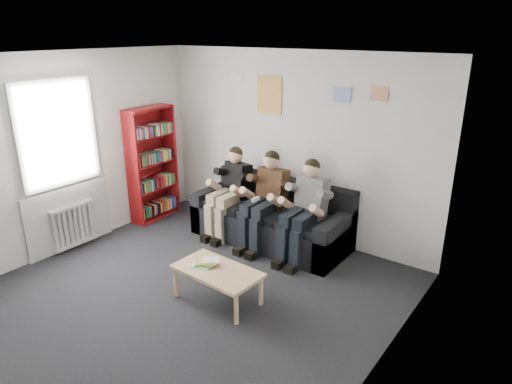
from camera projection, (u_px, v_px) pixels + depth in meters
room_shell at (164, 193)px, 4.72m from camera, size 5.00×5.00×5.00m
sofa at (272, 220)px, 6.66m from camera, size 2.30×0.94×0.89m
bookshelf at (153, 164)px, 7.29m from camera, size 0.27×0.82×1.82m
coffee_table at (217, 273)px, 5.15m from camera, size 1.00×0.55×0.40m
game_cases at (206, 263)px, 5.22m from camera, size 0.27×0.24×0.06m
person_left at (229, 193)px, 6.74m from camera, size 0.39×0.84×1.33m
person_middle at (264, 201)px, 6.38m from camera, size 0.41×0.88×1.37m
person_right at (303, 211)px, 6.03m from camera, size 0.41×0.87×1.36m
radiator at (73, 225)px, 6.41m from camera, size 0.10×0.64×0.60m
window at (64, 178)px, 6.22m from camera, size 0.05×1.30×2.36m
poster_large at (269, 95)px, 6.59m from camera, size 0.42×0.01×0.55m
poster_blue at (342, 95)px, 5.92m from camera, size 0.25×0.01×0.20m
poster_pink at (379, 94)px, 5.62m from camera, size 0.22×0.01×0.18m
poster_sign at (237, 78)px, 6.86m from camera, size 0.20×0.01×0.14m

